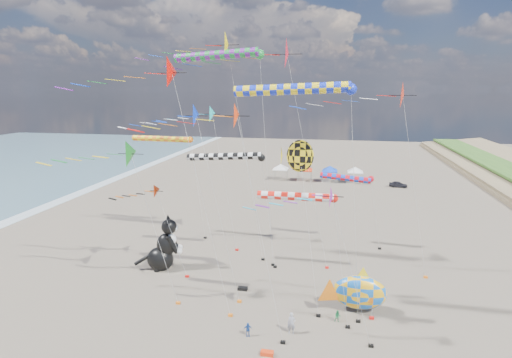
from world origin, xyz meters
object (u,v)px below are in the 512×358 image
at_px(fish_inflatable, 359,292).
at_px(person_adult, 292,323).
at_px(child_green, 338,316).
at_px(cat_inflatable, 162,243).
at_px(child_blue, 248,329).
at_px(parked_car, 398,184).

bearing_deg(fish_inflatable, person_adult, -140.56).
bearing_deg(fish_inflatable, child_green, -130.79).
height_order(cat_inflatable, fish_inflatable, cat_inflatable).
distance_m(cat_inflatable, child_green, 19.10).
bearing_deg(person_adult, child_blue, -165.08).
relative_size(cat_inflatable, child_blue, 5.06).
relative_size(fish_inflatable, child_blue, 5.32).
bearing_deg(cat_inflatable, fish_inflatable, -32.24).
relative_size(person_adult, child_green, 1.73).
xyz_separation_m(fish_inflatable, child_green, (-1.68, -1.95, -1.26)).
distance_m(cat_inflatable, person_adult, 16.92).
distance_m(child_blue, parked_car, 54.89).
bearing_deg(person_adult, parked_car, 71.72).
xyz_separation_m(cat_inflatable, fish_inflatable, (19.51, -4.49, -1.09)).
distance_m(fish_inflatable, child_blue, 9.92).
distance_m(person_adult, child_blue, 3.37).
relative_size(child_blue, parked_car, 0.34).
relative_size(fish_inflatable, child_green, 5.99).
relative_size(cat_inflatable, fish_inflatable, 0.95).
bearing_deg(fish_inflatable, parked_car, 78.23).
xyz_separation_m(fish_inflatable, child_blue, (-8.36, -5.21, -1.20)).
bearing_deg(cat_inflatable, child_blue, -60.28).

